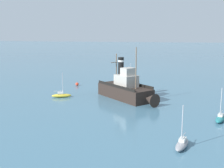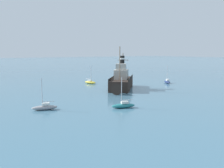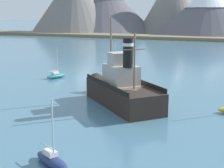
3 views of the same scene
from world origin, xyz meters
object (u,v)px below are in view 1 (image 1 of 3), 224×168
Objects in this scene: sailboat_navy at (132,81)px; mooring_buoy at (77,84)px; old_tugboat at (127,89)px; sailboat_teal at (220,118)px; sailboat_grey at (182,144)px; sailboat_yellow at (61,95)px.

sailboat_navy is 13.68m from mooring_buoy.
sailboat_navy is 6.34× the size of mooring_buoy.
sailboat_teal is (-15.26, 10.65, -1.40)m from old_tugboat.
sailboat_navy is (11.01, -38.31, 0.00)m from sailboat_grey.
old_tugboat reaches higher than sailboat_navy.
sailboat_grey and sailboat_yellow have the same top height.
old_tugboat reaches higher than sailboat_yellow.
sailboat_grey is (-9.60, 21.35, -1.40)m from old_tugboat.
sailboat_teal is 29.37m from sailboat_yellow.
sailboat_yellow is at bearing 6.22° from old_tugboat.
sailboat_grey is 1.00× the size of sailboat_yellow.
sailboat_grey is at bearing 106.03° from sailboat_navy.
sailboat_yellow is 12.09m from mooring_buoy.
sailboat_teal is 12.10m from sailboat_grey.
sailboat_navy is at bearing -85.26° from old_tugboat.
old_tugboat is 17.32m from mooring_buoy.
old_tugboat is 2.62× the size of sailboat_yellow.
sailboat_navy is (16.66, -27.61, 0.00)m from sailboat_teal.
mooring_buoy is (0.94, -12.05, -0.04)m from sailboat_yellow.
sailboat_yellow is (27.87, -9.27, 0.00)m from sailboat_teal.
sailboat_teal is 6.34× the size of mooring_buoy.
sailboat_yellow is (22.22, -19.97, 0.00)m from sailboat_grey.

